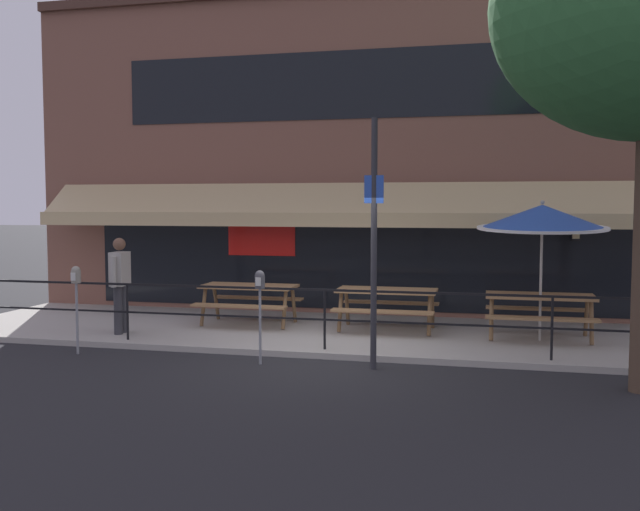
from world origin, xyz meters
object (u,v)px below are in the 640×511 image
picnic_table_centre (387,298)px  parking_meter_near (76,283)px  patio_umbrella_right (542,218)px  street_sign_pole (374,241)px  parking_meter_far (260,289)px  pedestrian_walking (120,280)px  picnic_table_left (249,293)px  picnic_table_right (540,304)px

picnic_table_centre → parking_meter_near: 5.37m
patio_umbrella_right → parking_meter_near: 7.73m
parking_meter_near → street_sign_pole: 4.85m
parking_meter_near → parking_meter_far: bearing=-0.2°
picnic_table_centre → parking_meter_far: bearing=-119.4°
pedestrian_walking → parking_meter_near: pedestrian_walking is taller
parking_meter_near → street_sign_pole: street_sign_pole is taller
picnic_table_left → pedestrian_walking: 2.41m
pedestrian_walking → parking_meter_far: 3.34m
picnic_table_centre → street_sign_pole: (0.18, -2.63, 1.17)m
street_sign_pole → picnic_table_right: bearing=44.6°
parking_meter_far → street_sign_pole: 1.86m
picnic_table_centre → street_sign_pole: bearing=-86.1°
picnic_table_left → patio_umbrella_right: (5.32, -0.34, 1.47)m
picnic_table_left → picnic_table_centre: same height
picnic_table_left → pedestrian_walking: size_ratio=1.05×
parking_meter_far → patio_umbrella_right: bearing=29.9°
pedestrian_walking → street_sign_pole: bearing=-14.8°
picnic_table_centre → picnic_table_right: size_ratio=1.00×
picnic_table_centre → street_sign_pole: 2.88m
picnic_table_left → picnic_table_right: 5.32m
pedestrian_walking → parking_meter_far: size_ratio=1.20×
street_sign_pole → parking_meter_near: bearing=-179.1°
patio_umbrella_right → parking_meter_far: size_ratio=1.67×
picnic_table_centre → street_sign_pole: street_sign_pole is taller
picnic_table_left → picnic_table_right: bearing=-2.3°
picnic_table_right → parking_meter_near: size_ratio=1.27×
picnic_table_right → parking_meter_near: (-7.27, -2.52, 0.44)m
picnic_table_left → pedestrian_walking: bearing=-144.0°
picnic_table_left → parking_meter_near: 3.40m
picnic_table_centre → pedestrian_walking: (-4.59, -1.36, 0.35)m
patio_umbrella_right → street_sign_pole: size_ratio=0.65×
picnic_table_right → parking_meter_far: size_ratio=1.27×
picnic_table_right → patio_umbrella_right: bearing=-90.0°
picnic_table_left → patio_umbrella_right: size_ratio=0.76×
picnic_table_right → parking_meter_near: 7.71m
picnic_table_left → parking_meter_near: size_ratio=1.27×
pedestrian_walking → parking_meter_near: 1.34m
patio_umbrella_right → pedestrian_walking: (-7.25, -1.06, -1.12)m
pedestrian_walking → parking_meter_near: bearing=-91.1°
picnic_table_left → picnic_table_centre: (2.66, -0.04, 0.00)m
picnic_table_centre → patio_umbrella_right: 3.05m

